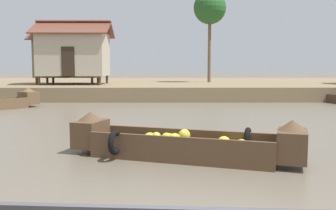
{
  "coord_description": "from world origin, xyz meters",
  "views": [
    {
      "loc": [
        -0.25,
        -3.28,
        1.9
      ],
      "look_at": [
        -0.14,
        7.51,
        0.84
      ],
      "focal_mm": 40.62,
      "sensor_mm": 36.0,
      "label": 1
    }
  ],
  "objects_px": {
    "stilt_house_mid_right": "(74,53)",
    "palm_tree_mid": "(210,9)",
    "banana_boat": "(183,143)",
    "stilt_house_mid_left": "(68,57)"
  },
  "relations": [
    {
      "from": "stilt_house_mid_right",
      "to": "palm_tree_mid",
      "type": "relative_size",
      "value": 0.72
    },
    {
      "from": "palm_tree_mid",
      "to": "stilt_house_mid_right",
      "type": "bearing_deg",
      "value": -159.42
    },
    {
      "from": "banana_boat",
      "to": "stilt_house_mid_left",
      "type": "bearing_deg",
      "value": 110.9
    },
    {
      "from": "banana_boat",
      "to": "palm_tree_mid",
      "type": "xyz_separation_m",
      "value": [
        2.97,
        20.77,
        5.93
      ]
    },
    {
      "from": "banana_boat",
      "to": "palm_tree_mid",
      "type": "relative_size",
      "value": 0.73
    },
    {
      "from": "stilt_house_mid_right",
      "to": "palm_tree_mid",
      "type": "bearing_deg",
      "value": 20.58
    },
    {
      "from": "stilt_house_mid_right",
      "to": "palm_tree_mid",
      "type": "distance_m",
      "value": 10.47
    },
    {
      "from": "banana_boat",
      "to": "stilt_house_mid_right",
      "type": "xyz_separation_m",
      "value": [
        -6.29,
        17.3,
        2.51
      ]
    },
    {
      "from": "stilt_house_mid_left",
      "to": "stilt_house_mid_right",
      "type": "bearing_deg",
      "value": -51.68
    },
    {
      "from": "stilt_house_mid_left",
      "to": "stilt_house_mid_right",
      "type": "height_order",
      "value": "stilt_house_mid_right"
    }
  ]
}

